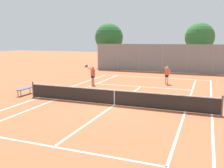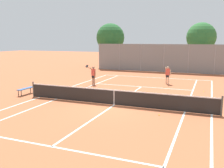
% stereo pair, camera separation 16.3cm
% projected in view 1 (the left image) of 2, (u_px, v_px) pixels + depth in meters
% --- Properties ---
extents(ground_plane, '(120.00, 120.00, 0.00)m').
position_uv_depth(ground_plane, '(114.00, 105.00, 15.07)').
color(ground_plane, '#B25B38').
extents(court_line_markings, '(11.10, 23.90, 0.01)m').
position_uv_depth(court_line_markings, '(114.00, 105.00, 15.07)').
color(court_line_markings, white).
rests_on(court_line_markings, ground).
extents(tennis_net, '(12.00, 0.10, 1.07)m').
position_uv_depth(tennis_net, '(114.00, 97.00, 14.98)').
color(tennis_net, '#474C47').
rests_on(tennis_net, ground).
extents(player_far_left, '(0.82, 0.70, 1.77)m').
position_uv_depth(player_far_left, '(93.00, 74.00, 21.71)').
color(player_far_left, tan).
rests_on(player_far_left, ground).
extents(player_far_right, '(0.44, 0.48, 1.60)m').
position_uv_depth(player_far_right, '(167.00, 74.00, 22.07)').
color(player_far_right, beige).
rests_on(player_far_right, ground).
extents(loose_tennis_ball_0, '(0.07, 0.07, 0.07)m').
position_uv_depth(loose_tennis_ball_0, '(48.00, 97.00, 17.18)').
color(loose_tennis_ball_0, '#D1DB33').
rests_on(loose_tennis_ball_0, ground).
extents(loose_tennis_ball_1, '(0.07, 0.07, 0.07)m').
position_uv_depth(loose_tennis_ball_1, '(156.00, 100.00, 16.21)').
color(loose_tennis_ball_1, '#D1DB33').
rests_on(loose_tennis_ball_1, ground).
extents(loose_tennis_ball_2, '(0.07, 0.07, 0.07)m').
position_uv_depth(loose_tennis_ball_2, '(107.00, 96.00, 17.44)').
color(loose_tennis_ball_2, '#D1DB33').
rests_on(loose_tennis_ball_2, ground).
extents(loose_tennis_ball_3, '(0.07, 0.07, 0.07)m').
position_uv_depth(loose_tennis_ball_3, '(160.00, 115.00, 13.02)').
color(loose_tennis_ball_3, '#D1DB33').
rests_on(loose_tennis_ball_3, ground).
extents(loose_tennis_ball_4, '(0.07, 0.07, 0.07)m').
position_uv_depth(loose_tennis_ball_4, '(203.00, 91.00, 18.93)').
color(loose_tennis_ball_4, '#D1DB33').
rests_on(loose_tennis_ball_4, ground).
extents(loose_tennis_ball_5, '(0.07, 0.07, 0.07)m').
position_uv_depth(loose_tennis_ball_5, '(105.00, 82.00, 23.22)').
color(loose_tennis_ball_5, '#D1DB33').
rests_on(loose_tennis_ball_5, ground).
extents(courtside_bench, '(0.36, 1.50, 0.47)m').
position_uv_depth(courtside_bench, '(25.00, 89.00, 17.87)').
color(courtside_bench, '#33598C').
rests_on(courtside_bench, ground).
extents(back_fence, '(17.20, 0.08, 3.40)m').
position_uv_depth(back_fence, '(163.00, 58.00, 30.10)').
color(back_fence, gray).
rests_on(back_fence, ground).
extents(tree_behind_left, '(3.95, 3.95, 6.17)m').
position_uv_depth(tree_behind_left, '(109.00, 38.00, 35.19)').
color(tree_behind_left, brown).
rests_on(tree_behind_left, ground).
extents(tree_behind_right, '(3.68, 3.68, 6.06)m').
position_uv_depth(tree_behind_right, '(200.00, 38.00, 31.64)').
color(tree_behind_right, brown).
rests_on(tree_behind_right, ground).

